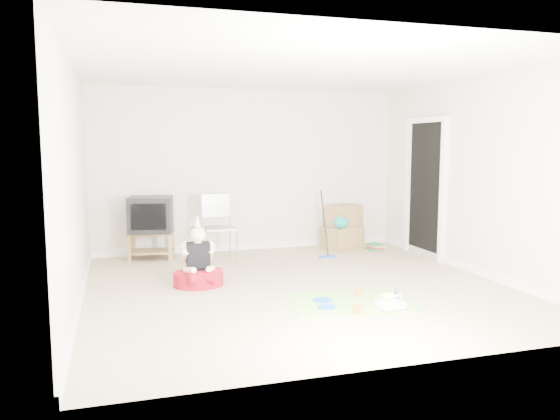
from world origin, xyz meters
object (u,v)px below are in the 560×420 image
object	(u,v)px
crt_tv	(151,215)
seated_woman	(198,270)
folding_chair	(219,228)
cardboard_boxes	(343,228)
birthday_cake	(390,306)
tv_stand	(152,243)

from	to	relation	value
crt_tv	seated_woman	distance (m)	1.88
folding_chair	cardboard_boxes	xyz separation A→B (m)	(2.12, 0.34, -0.15)
cardboard_boxes	birthday_cake	world-z (taller)	cardboard_boxes
tv_stand	crt_tv	bearing A→B (deg)	-75.96
tv_stand	seated_woman	world-z (taller)	seated_woman
tv_stand	birthday_cake	size ratio (longest dim) A/B	2.52
folding_chair	cardboard_boxes	distance (m)	2.15
folding_chair	birthday_cake	size ratio (longest dim) A/B	3.58
cardboard_boxes	crt_tv	bearing A→B (deg)	177.86
folding_chair	seated_woman	distance (m)	1.43
crt_tv	cardboard_boxes	distance (m)	3.09
folding_chair	birthday_cake	world-z (taller)	folding_chair
folding_chair	cardboard_boxes	size ratio (longest dim) A/B	1.39
tv_stand	crt_tv	distance (m)	0.43
folding_chair	seated_woman	xyz separation A→B (m)	(-0.50, -1.30, -0.31)
crt_tv	folding_chair	xyz separation A→B (m)	(0.95, -0.45, -0.18)
folding_chair	seated_woman	size ratio (longest dim) A/B	1.16
folding_chair	seated_woman	bearing A→B (deg)	-110.99
folding_chair	birthday_cake	distance (m)	3.16
cardboard_boxes	folding_chair	bearing A→B (deg)	-170.93
crt_tv	cardboard_boxes	xyz separation A→B (m)	(3.07, -0.11, -0.33)
crt_tv	seated_woman	xyz separation A→B (m)	(0.45, -1.76, -0.49)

